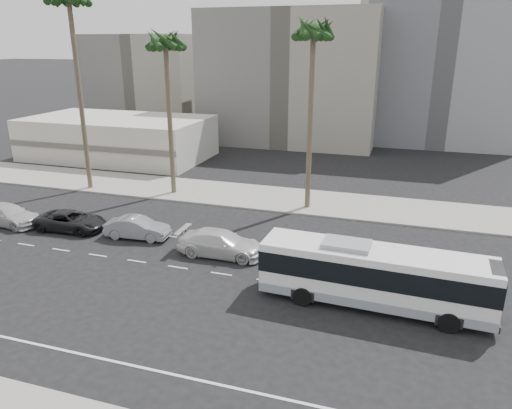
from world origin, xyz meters
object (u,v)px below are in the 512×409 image
at_px(palm_far, 69,1).
at_px(palm_mid, 165,45).
at_px(car_d, 8,215).
at_px(palm_near, 313,35).
at_px(city_bus, 374,275).
at_px(car_a, 221,243).
at_px(car_c, 71,221).
at_px(car_b, 137,228).

bearing_deg(palm_far, palm_mid, 7.09).
xyz_separation_m(car_d, palm_near, (21.75, 11.03, 13.47)).
xyz_separation_m(city_bus, palm_near, (-6.71, 14.86, 12.42)).
relative_size(car_d, palm_near, 0.35).
distance_m(city_bus, car_a, 10.94).
distance_m(car_a, car_c, 12.69).
height_order(palm_mid, palm_far, palm_far).
height_order(car_b, car_d, car_d).
height_order(car_b, palm_near, palm_near).
relative_size(city_bus, car_c, 2.28).
distance_m(palm_near, palm_mid, 13.06).
distance_m(car_a, palm_mid, 19.59).
bearing_deg(car_b, car_c, 87.08).
distance_m(car_a, car_d, 18.17).
xyz_separation_m(palm_near, palm_mid, (-13.03, 0.33, -0.79)).
bearing_deg(palm_near, car_d, -153.11).
relative_size(car_b, palm_near, 0.30).
xyz_separation_m(palm_mid, palm_far, (-8.59, -1.07, 3.67)).
relative_size(car_b, car_c, 0.88).
bearing_deg(car_c, palm_mid, -20.06).
bearing_deg(palm_mid, palm_far, -172.91).
distance_m(city_bus, car_b, 17.88).
bearing_deg(city_bus, car_c, 171.85).
bearing_deg(car_d, car_c, -79.77).
xyz_separation_m(city_bus, palm_mid, (-19.75, 15.18, 11.63)).
relative_size(car_c, palm_near, 0.34).
bearing_deg(car_d, palm_far, 4.25).
bearing_deg(palm_near, palm_far, -178.04).
relative_size(car_c, palm_far, 0.29).
bearing_deg(car_b, car_d, 88.79).
bearing_deg(car_c, car_d, 91.71).
bearing_deg(car_a, palm_far, 58.53).
bearing_deg(car_d, car_a, -85.88).
bearing_deg(car_a, palm_near, -18.72).
bearing_deg(palm_far, car_c, -61.23).
bearing_deg(palm_mid, palm_near, -1.43).
height_order(car_d, palm_far, palm_far).
relative_size(palm_mid, palm_far, 0.79).
bearing_deg(car_a, car_c, 85.37).
bearing_deg(city_bus, car_a, 163.47).
distance_m(car_c, palm_far, 19.83).
distance_m(city_bus, palm_far, 35.16).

